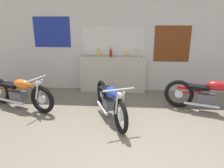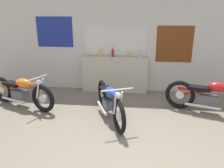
% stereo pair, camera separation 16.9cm
% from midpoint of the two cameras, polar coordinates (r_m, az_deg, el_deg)
% --- Properties ---
extents(ground_plane, '(24.00, 24.00, 0.00)m').
position_cam_midpoint_polar(ground_plane, '(3.57, 5.43, -20.77)').
color(ground_plane, '#706656').
extents(wall_back, '(10.00, 0.07, 2.80)m').
position_cam_midpoint_polar(wall_back, '(6.45, 6.40, 10.38)').
color(wall_back, beige).
rests_on(wall_back, ground_plane).
extents(sill_counter, '(1.92, 0.28, 1.04)m').
position_cam_midpoint_polar(sill_counter, '(6.47, 1.40, 2.53)').
color(sill_counter, '#B7AD99').
rests_on(sill_counter, ground_plane).
extents(bottle_leftmost, '(0.06, 0.06, 0.16)m').
position_cam_midpoint_polar(bottle_leftmost, '(6.47, -5.89, 7.83)').
color(bottle_leftmost, '#B7B2A8').
rests_on(bottle_leftmost, sill_counter).
extents(bottle_left_center, '(0.07, 0.07, 0.23)m').
position_cam_midpoint_polar(bottle_left_center, '(6.41, -2.22, 8.07)').
color(bottle_left_center, gold).
rests_on(bottle_left_center, sill_counter).
extents(bottle_center, '(0.07, 0.07, 0.26)m').
position_cam_midpoint_polar(bottle_center, '(6.37, 0.95, 8.18)').
color(bottle_center, maroon).
rests_on(bottle_center, sill_counter).
extents(bottle_right_center, '(0.06, 0.06, 0.20)m').
position_cam_midpoint_polar(bottle_right_center, '(6.36, 5.19, 7.80)').
color(bottle_right_center, gold).
rests_on(bottle_right_center, sill_counter).
extents(bottle_rightmost, '(0.07, 0.07, 0.27)m').
position_cam_midpoint_polar(bottle_rightmost, '(6.27, 8.35, 7.87)').
color(bottle_rightmost, '#B7B2A8').
rests_on(bottle_rightmost, sill_counter).
extents(motorcycle_blue, '(0.93, 1.88, 0.86)m').
position_cam_midpoint_polar(motorcycle_blue, '(4.80, 0.35, -4.32)').
color(motorcycle_blue, black).
rests_on(motorcycle_blue, ground_plane).
extents(motorcycle_orange, '(1.98, 0.93, 0.83)m').
position_cam_midpoint_polar(motorcycle_orange, '(5.82, -21.84, -1.76)').
color(motorcycle_orange, black).
rests_on(motorcycle_orange, ground_plane).
extents(motorcycle_red, '(2.04, 0.85, 0.88)m').
position_cam_midpoint_polar(motorcycle_red, '(5.55, 25.39, -2.94)').
color(motorcycle_red, black).
rests_on(motorcycle_red, ground_plane).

